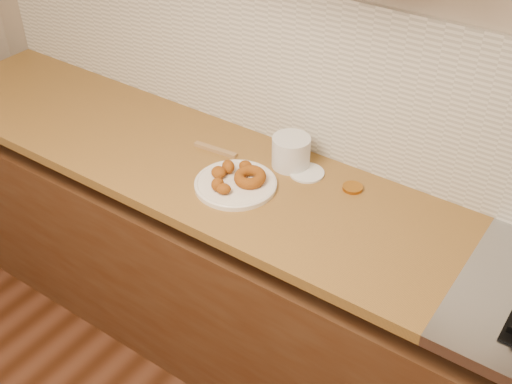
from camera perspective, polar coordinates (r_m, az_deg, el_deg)
wall_back at (r=2.14m, az=10.40°, el=12.35°), size 4.00×0.02×2.70m
base_cabinet at (r=2.48m, az=4.72°, el=-10.84°), size 3.60×0.60×0.77m
butcher_block at (r=2.46m, az=-7.82°, el=3.51°), size 2.30×0.62×0.04m
backsplash at (r=2.19m, az=9.83°, el=8.69°), size 3.60×0.02×0.60m
donut_plate at (r=2.22m, az=-1.83°, el=0.68°), size 0.29×0.29×0.02m
ring_donut at (r=2.21m, az=-0.55°, el=1.35°), size 0.12×0.12×0.05m
fried_dough_chunks at (r=2.21m, az=-2.73°, el=1.51°), size 0.14×0.21×0.05m
plastic_tub at (r=2.30m, az=3.13°, el=3.58°), size 0.18×0.18×0.11m
tub_lid at (r=2.29m, az=4.53°, el=1.72°), size 0.16×0.16×0.01m
brass_jar_lid at (r=2.23m, az=8.58°, el=0.38°), size 0.07×0.07×0.01m
wooden_utensil at (r=2.40m, az=-3.63°, el=3.77°), size 0.18×0.04×0.01m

